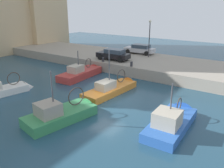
# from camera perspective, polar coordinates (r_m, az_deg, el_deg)

# --- Properties ---
(water_surface) EXTENTS (80.00, 80.00, 0.00)m
(water_surface) POSITION_cam_1_polar(r_m,az_deg,el_deg) (19.50, -1.06, -4.26)
(water_surface) COLOR navy
(water_surface) RESTS_ON ground
(quay_wall) EXTENTS (9.00, 56.00, 1.20)m
(quay_wall) POSITION_cam_1_polar(r_m,az_deg,el_deg) (28.95, 12.42, 4.27)
(quay_wall) COLOR #9E9384
(quay_wall) RESTS_ON ground
(fishing_boat_green) EXTENTS (6.10, 3.11, 4.65)m
(fishing_boat_green) POSITION_cam_1_polar(r_m,az_deg,el_deg) (16.85, -11.61, -8.03)
(fishing_boat_green) COLOR #388951
(fishing_boat_green) RESTS_ON ground
(fishing_boat_orange) EXTENTS (6.90, 2.45, 4.92)m
(fishing_boat_orange) POSITION_cam_1_polar(r_m,az_deg,el_deg) (21.49, 0.25, -1.70)
(fishing_boat_orange) COLOR orange
(fishing_boat_orange) RESTS_ON ground
(fishing_boat_blue) EXTENTS (6.20, 2.34, 4.14)m
(fishing_boat_blue) POSITION_cam_1_polar(r_m,az_deg,el_deg) (16.10, 14.86, -9.57)
(fishing_boat_blue) COLOR #2D60B7
(fishing_boat_blue) RESTS_ON ground
(fishing_boat_red) EXTENTS (6.64, 2.38, 3.99)m
(fishing_boat_red) POSITION_cam_1_polar(r_m,az_deg,el_deg) (26.53, -7.42, 2.13)
(fishing_boat_red) COLOR #BC3833
(fishing_boat_red) RESTS_ON ground
(fishing_boat_white) EXTENTS (5.74, 2.69, 4.79)m
(fishing_boat_white) POSITION_cam_1_polar(r_m,az_deg,el_deg) (23.25, -25.19, -1.91)
(fishing_boat_white) COLOR white
(fishing_boat_white) RESTS_ON ground
(parked_car_black) EXTENTS (2.07, 4.31, 1.38)m
(parked_car_black) POSITION_cam_1_polar(r_m,az_deg,el_deg) (29.03, 0.37, 7.40)
(parked_car_black) COLOR black
(parked_car_black) RESTS_ON quay_wall
(parked_car_silver) EXTENTS (2.14, 4.34, 1.34)m
(parked_car_silver) POSITION_cam_1_polar(r_m,az_deg,el_deg) (33.20, 6.97, 8.68)
(parked_car_silver) COLOR #B7B7BC
(parked_car_silver) RESTS_ON quay_wall
(mooring_bollard_south) EXTENTS (0.28, 0.28, 0.55)m
(mooring_bollard_south) POSITION_cam_1_polar(r_m,az_deg,el_deg) (25.96, 4.87, 4.98)
(mooring_bollard_south) COLOR #2D2D33
(mooring_bollard_south) RESTS_ON quay_wall
(mooring_bollard_mid) EXTENTS (0.28, 0.28, 0.55)m
(mooring_bollard_mid) POSITION_cam_1_polar(r_m,az_deg,el_deg) (28.11, -2.23, 6.10)
(mooring_bollard_mid) COLOR #2D2D33
(mooring_bollard_mid) RESTS_ON quay_wall
(quay_streetlamp) EXTENTS (0.36, 0.36, 4.83)m
(quay_streetlamp) POSITION_cam_1_polar(r_m,az_deg,el_deg) (30.70, 9.36, 12.59)
(quay_streetlamp) COLOR #38383D
(quay_streetlamp) RESTS_ON quay_wall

